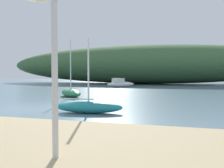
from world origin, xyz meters
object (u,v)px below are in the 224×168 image
object	(u,v)px
sailboat_far_left	(71,93)
motorboat_off_point	(120,84)
mast_structure	(42,5)
sailboat_near_shore	(88,107)

from	to	relation	value
sailboat_far_left	motorboat_off_point	world-z (taller)	sailboat_far_left
mast_structure	motorboat_off_point	bearing A→B (deg)	101.23
mast_structure	sailboat_far_left	size ratio (longest dim) A/B	0.80
sailboat_near_shore	sailboat_far_left	size ratio (longest dim) A/B	0.78
sailboat_near_shore	mast_structure	bearing A→B (deg)	-76.12
sailboat_near_shore	motorboat_off_point	distance (m)	21.79
sailboat_near_shore	motorboat_off_point	xyz separation A→B (m)	(-3.94, 21.43, 0.16)
sailboat_far_left	motorboat_off_point	distance (m)	14.59
sailboat_near_shore	sailboat_far_left	bearing A→B (deg)	121.34
sailboat_far_left	motorboat_off_point	size ratio (longest dim) A/B	1.18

